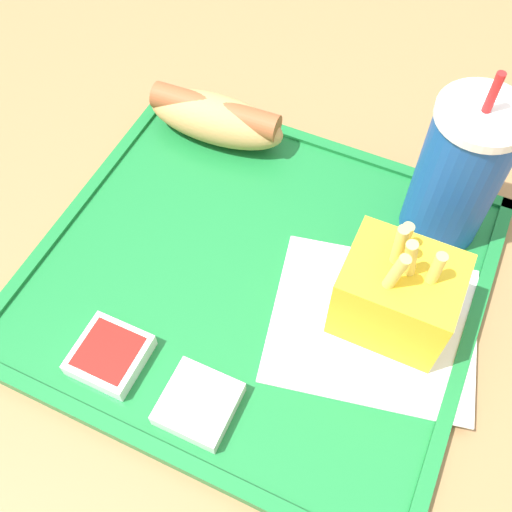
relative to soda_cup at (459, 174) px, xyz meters
The scene contains 9 objects.
ground_plane 0.84m from the soda_cup, 131.05° to the right, with size 8.00×8.00×0.00m, color #ADA393.
dining_table 0.48m from the soda_cup, 131.05° to the right, with size 1.43×1.18×0.75m.
food_tray 0.20m from the soda_cup, 137.37° to the right, with size 0.39×0.36×0.01m.
paper_napkin 0.15m from the soda_cup, 99.51° to the right, with size 0.20×0.18×0.00m.
soda_cup is the anchor object (origin of this frame).
hot_dog_far 0.24m from the soda_cup, behind, with size 0.15×0.06×0.05m.
fries_carton 0.12m from the soda_cup, 96.05° to the right, with size 0.09×0.07×0.12m.
sauce_cup_mayo 0.29m from the soda_cup, 115.87° to the right, with size 0.06×0.06×0.02m.
sauce_cup_ketchup 0.33m from the soda_cup, 130.05° to the right, with size 0.06×0.06×0.02m.
Camera 1 is at (0.08, -0.26, 1.21)m, focal length 42.00 mm.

